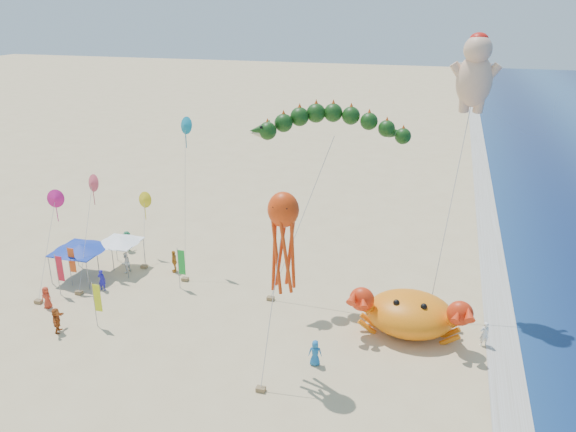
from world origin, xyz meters
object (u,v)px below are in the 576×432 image
object	(u,v)px
octopus_kite	(283,235)
canopy_blue	(80,247)
crab_inflatable	(410,313)
cherub_kite	(475,72)
canopy_white	(120,240)
dragon_kite	(332,129)

from	to	relation	value
octopus_kite	canopy_blue	distance (m)	19.84
crab_inflatable	cherub_kite	world-z (taller)	cherub_kite
canopy_blue	canopy_white	world-z (taller)	same
octopus_kite	canopy_white	world-z (taller)	octopus_kite
cherub_kite	dragon_kite	bearing A→B (deg)	-168.10
crab_inflatable	canopy_blue	world-z (taller)	crab_inflatable
canopy_white	octopus_kite	bearing A→B (deg)	-28.84
crab_inflatable	cherub_kite	bearing A→B (deg)	67.35
crab_inflatable	octopus_kite	bearing A→B (deg)	-139.67
canopy_blue	octopus_kite	bearing A→B (deg)	-20.29
canopy_white	canopy_blue	bearing A→B (deg)	-135.19
cherub_kite	octopus_kite	size ratio (longest dim) A/B	1.69
cherub_kite	octopus_kite	world-z (taller)	cherub_kite
dragon_kite	cherub_kite	size ratio (longest dim) A/B	0.73
dragon_kite	canopy_white	bearing A→B (deg)	-176.77
cherub_kite	canopy_blue	distance (m)	30.21
crab_inflatable	octopus_kite	size ratio (longest dim) A/B	0.70
canopy_blue	canopy_white	size ratio (longest dim) A/B	1.24
dragon_kite	canopy_blue	bearing A→B (deg)	-170.73
canopy_blue	dragon_kite	bearing A→B (deg)	9.27
crab_inflatable	dragon_kite	size ratio (longest dim) A/B	0.56
octopus_kite	canopy_white	bearing A→B (deg)	151.16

